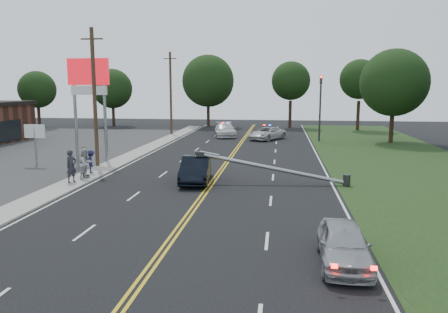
# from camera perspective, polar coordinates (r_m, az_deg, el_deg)

# --- Properties ---
(ground) EXTENTS (120.00, 120.00, 0.00)m
(ground) POSITION_cam_1_polar(r_m,az_deg,el_deg) (19.54, -5.21, -8.43)
(ground) COLOR black
(ground) RESTS_ON ground
(sidewalk) EXTENTS (1.80, 70.00, 0.12)m
(sidewalk) POSITION_cam_1_polar(r_m,az_deg,el_deg) (31.37, -16.27, -1.94)
(sidewalk) COLOR gray
(sidewalk) RESTS_ON ground
(grass_verge) EXTENTS (12.00, 80.00, 0.01)m
(grass_verge) POSITION_cam_1_polar(r_m,az_deg,el_deg) (30.25, 25.34, -2.97)
(grass_verge) COLOR black
(grass_verge) RESTS_ON ground
(centerline_yellow) EXTENTS (0.36, 80.00, 0.00)m
(centerline_yellow) POSITION_cam_1_polar(r_m,az_deg,el_deg) (29.07, -0.90, -2.53)
(centerline_yellow) COLOR gold
(centerline_yellow) RESTS_ON ground
(pylon_sign) EXTENTS (3.20, 0.35, 8.00)m
(pylon_sign) POSITION_cam_1_polar(r_m,az_deg,el_deg) (35.34, -17.24, 8.91)
(pylon_sign) COLOR gray
(pylon_sign) RESTS_ON ground
(small_sign) EXTENTS (1.60, 0.14, 3.10)m
(small_sign) POSITION_cam_1_polar(r_m,az_deg,el_deg) (35.38, -23.48, 2.61)
(small_sign) COLOR gray
(small_sign) RESTS_ON ground
(traffic_signal) EXTENTS (0.28, 0.41, 7.05)m
(traffic_signal) POSITION_cam_1_polar(r_m,az_deg,el_deg) (48.37, 12.47, 6.93)
(traffic_signal) COLOR #2D2D30
(traffic_signal) RESTS_ON ground
(fallen_streetlight) EXTENTS (9.36, 0.44, 1.91)m
(fallen_streetlight) POSITION_cam_1_polar(r_m,az_deg,el_deg) (26.63, 7.42, -1.69)
(fallen_streetlight) COLOR #2D2D30
(fallen_streetlight) RESTS_ON ground
(utility_pole_mid) EXTENTS (1.60, 0.28, 10.00)m
(utility_pole_mid) POSITION_cam_1_polar(r_m,az_deg,el_deg) (32.99, -16.55, 7.37)
(utility_pole_mid) COLOR #382619
(utility_pole_mid) RESTS_ON ground
(utility_pole_far) EXTENTS (1.60, 0.28, 10.00)m
(utility_pole_far) POSITION_cam_1_polar(r_m,az_deg,el_deg) (53.85, -6.97, 8.21)
(utility_pole_far) COLOR #382619
(utility_pole_far) RESTS_ON ground
(tree_4) EXTENTS (5.20, 5.20, 8.07)m
(tree_4) POSITION_cam_1_polar(r_m,az_deg,el_deg) (67.75, -23.21, 8.03)
(tree_4) COLOR black
(tree_4) RESTS_ON ground
(tree_5) EXTENTS (5.85, 5.85, 8.50)m
(tree_5) POSITION_cam_1_polar(r_m,az_deg,el_deg) (67.71, -14.37, 8.58)
(tree_5) COLOR black
(tree_5) RESTS_ON ground
(tree_6) EXTENTS (7.60, 7.60, 10.49)m
(tree_6) POSITION_cam_1_polar(r_m,az_deg,el_deg) (64.89, -2.09, 9.83)
(tree_6) COLOR black
(tree_6) RESTS_ON ground
(tree_7) EXTENTS (5.47, 5.47, 9.43)m
(tree_7) POSITION_cam_1_polar(r_m,az_deg,el_deg) (63.61, 8.73, 9.73)
(tree_7) COLOR black
(tree_7) RESTS_ON ground
(tree_8) EXTENTS (5.31, 5.31, 9.51)m
(tree_8) POSITION_cam_1_polar(r_m,az_deg,el_deg) (61.87, 17.31, 9.59)
(tree_8) COLOR black
(tree_8) RESTS_ON ground
(tree_9) EXTENTS (6.98, 6.98, 9.77)m
(tree_9) POSITION_cam_1_polar(r_m,az_deg,el_deg) (49.18, 21.34, 8.96)
(tree_9) COLOR black
(tree_9) RESTS_ON ground
(crashed_sedan) EXTENTS (2.18, 4.98, 1.59)m
(crashed_sedan) POSITION_cam_1_polar(r_m,az_deg,el_deg) (27.15, -3.73, -1.69)
(crashed_sedan) COLOR black
(crashed_sedan) RESTS_ON ground
(waiting_sedan) EXTENTS (1.72, 4.10, 1.39)m
(waiting_sedan) POSITION_cam_1_polar(r_m,az_deg,el_deg) (15.34, 15.37, -10.98)
(waiting_sedan) COLOR #9D9FA5
(waiting_sedan) RESTS_ON ground
(emergency_a) EXTENTS (4.57, 5.53, 1.40)m
(emergency_a) POSITION_cam_1_polar(r_m,az_deg,el_deg) (49.06, 5.63, 3.02)
(emergency_a) COLOR silver
(emergency_a) RESTS_ON ground
(emergency_b) EXTENTS (3.38, 6.00, 1.64)m
(emergency_b) POSITION_cam_1_polar(r_m,az_deg,el_deg) (51.80, 0.15, 3.52)
(emergency_b) COLOR silver
(emergency_b) RESTS_ON ground
(bystander_a) EXTENTS (0.73, 0.86, 1.99)m
(bystander_a) POSITION_cam_1_polar(r_m,az_deg,el_deg) (27.94, -19.32, -1.21)
(bystander_a) COLOR #282830
(bystander_a) RESTS_ON sidewalk
(bystander_b) EXTENTS (0.98, 1.12, 1.93)m
(bystander_b) POSITION_cam_1_polar(r_m,az_deg,el_deg) (28.88, -17.60, -0.87)
(bystander_b) COLOR #BABABF
(bystander_b) RESTS_ON sidewalk
(bystander_c) EXTENTS (0.95, 1.14, 1.54)m
(bystander_c) POSITION_cam_1_polar(r_m,az_deg,el_deg) (30.69, -16.96, -0.64)
(bystander_c) COLOR #18173B
(bystander_c) RESTS_ON sidewalk
(bystander_d) EXTENTS (0.54, 1.18, 1.98)m
(bystander_d) POSITION_cam_1_polar(r_m,az_deg,el_deg) (29.30, -17.77, -0.69)
(bystander_d) COLOR #63584F
(bystander_d) RESTS_ON sidewalk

